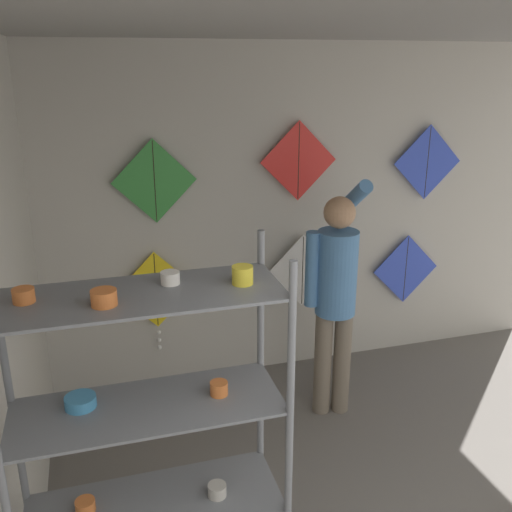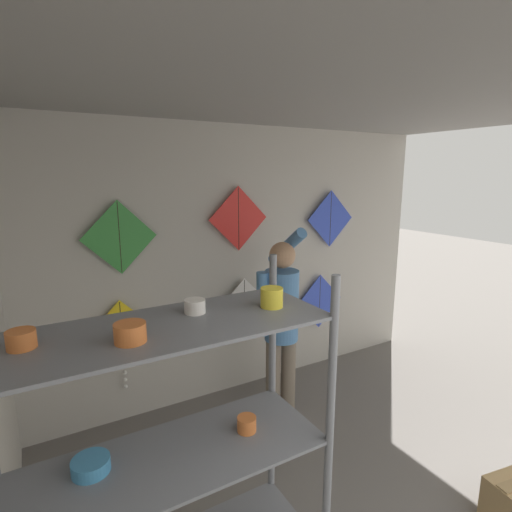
{
  "view_description": "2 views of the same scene",
  "coord_description": "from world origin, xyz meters",
  "px_view_note": "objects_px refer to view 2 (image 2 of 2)",
  "views": [
    {
      "loc": [
        -1.62,
        -0.35,
        2.65
      ],
      "look_at": [
        -0.41,
        3.74,
        1.18
      ],
      "focal_mm": 40.0,
      "sensor_mm": 36.0,
      "label": 1
    },
    {
      "loc": [
        -1.83,
        0.41,
        2.32
      ],
      "look_at": [
        0.08,
        3.74,
        1.52
      ],
      "focal_mm": 28.0,
      "sensor_mm": 36.0,
      "label": 2
    }
  ],
  "objects_px": {
    "kite_0": "(122,338)",
    "kite_1": "(244,308)",
    "kite_4": "(238,219)",
    "kite_2": "(320,301)",
    "shopkeeper": "(281,318)",
    "kite_3": "(119,237)",
    "kite_5": "(330,219)"
  },
  "relations": [
    {
      "from": "kite_0",
      "to": "shopkeeper",
      "type": "bearing_deg",
      "value": -30.47
    },
    {
      "from": "kite_0",
      "to": "kite_4",
      "type": "height_order",
      "value": "kite_4"
    },
    {
      "from": "kite_0",
      "to": "kite_3",
      "type": "relative_size",
      "value": 1.32
    },
    {
      "from": "shopkeeper",
      "to": "kite_0",
      "type": "xyz_separation_m",
      "value": [
        -1.25,
        0.73,
        -0.2
      ]
    },
    {
      "from": "shopkeeper",
      "to": "kite_1",
      "type": "distance_m",
      "value": 0.74
    },
    {
      "from": "kite_0",
      "to": "kite_3",
      "type": "distance_m",
      "value": 0.92
    },
    {
      "from": "kite_4",
      "to": "kite_2",
      "type": "bearing_deg",
      "value": 0.0
    },
    {
      "from": "kite_1",
      "to": "kite_2",
      "type": "relative_size",
      "value": 1.0
    },
    {
      "from": "shopkeeper",
      "to": "kite_2",
      "type": "height_order",
      "value": "shopkeeper"
    },
    {
      "from": "kite_0",
      "to": "kite_1",
      "type": "xyz_separation_m",
      "value": [
        1.27,
        0.0,
        0.07
      ]
    },
    {
      "from": "kite_1",
      "to": "shopkeeper",
      "type": "bearing_deg",
      "value": -91.8
    },
    {
      "from": "shopkeeper",
      "to": "kite_3",
      "type": "distance_m",
      "value": 1.59
    },
    {
      "from": "kite_2",
      "to": "kite_3",
      "type": "relative_size",
      "value": 1.0
    },
    {
      "from": "kite_0",
      "to": "kite_5",
      "type": "height_order",
      "value": "kite_5"
    },
    {
      "from": "kite_5",
      "to": "kite_3",
      "type": "bearing_deg",
      "value": 180.0
    },
    {
      "from": "kite_1",
      "to": "kite_3",
      "type": "distance_m",
      "value": 1.5
    },
    {
      "from": "kite_2",
      "to": "kite_0",
      "type": "bearing_deg",
      "value": -179.98
    },
    {
      "from": "kite_0",
      "to": "kite_5",
      "type": "distance_m",
      "value": 2.59
    },
    {
      "from": "kite_0",
      "to": "kite_1",
      "type": "bearing_deg",
      "value": 0.03
    },
    {
      "from": "shopkeeper",
      "to": "kite_4",
      "type": "bearing_deg",
      "value": 103.88
    },
    {
      "from": "shopkeeper",
      "to": "kite_5",
      "type": "height_order",
      "value": "kite_5"
    },
    {
      "from": "kite_3",
      "to": "kite_5",
      "type": "xyz_separation_m",
      "value": [
        2.37,
        0.0,
        0.03
      ]
    },
    {
      "from": "kite_3",
      "to": "kite_1",
      "type": "bearing_deg",
      "value": 0.0
    },
    {
      "from": "kite_2",
      "to": "shopkeeper",
      "type": "bearing_deg",
      "value": -144.84
    },
    {
      "from": "kite_2",
      "to": "kite_3",
      "type": "height_order",
      "value": "kite_3"
    },
    {
      "from": "kite_2",
      "to": "kite_4",
      "type": "height_order",
      "value": "kite_4"
    },
    {
      "from": "shopkeeper",
      "to": "kite_2",
      "type": "distance_m",
      "value": 1.29
    },
    {
      "from": "kite_1",
      "to": "kite_2",
      "type": "height_order",
      "value": "kite_1"
    },
    {
      "from": "shopkeeper",
      "to": "kite_5",
      "type": "xyz_separation_m",
      "value": [
        1.16,
        0.73,
        0.76
      ]
    },
    {
      "from": "kite_2",
      "to": "kite_1",
      "type": "bearing_deg",
      "value": 180.0
    },
    {
      "from": "shopkeeper",
      "to": "kite_1",
      "type": "xyz_separation_m",
      "value": [
        0.02,
        0.73,
        -0.13
      ]
    },
    {
      "from": "kite_2",
      "to": "kite_3",
      "type": "bearing_deg",
      "value": 180.0
    }
  ]
}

